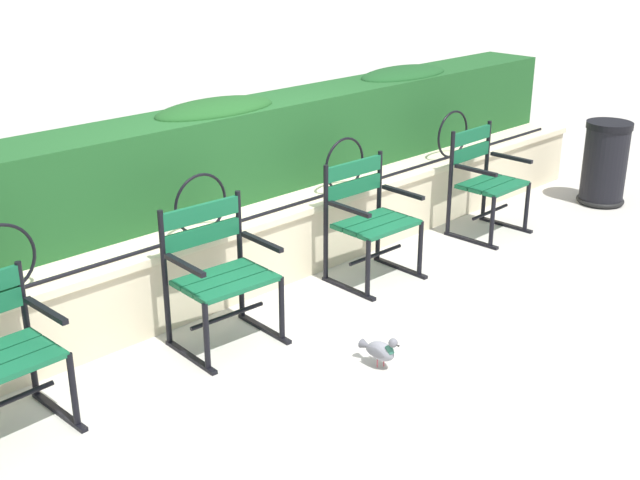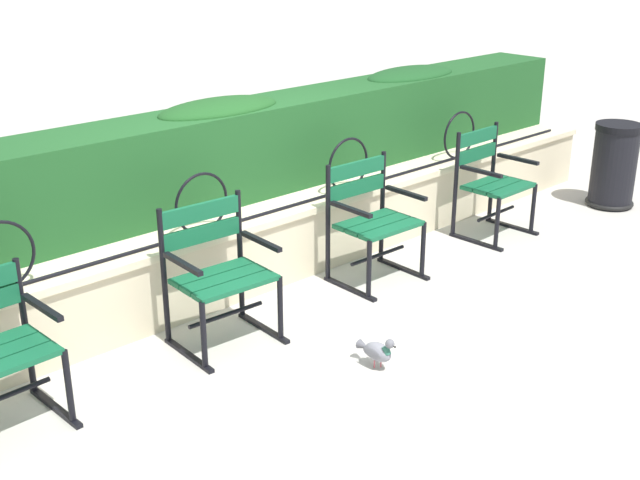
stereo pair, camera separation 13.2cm
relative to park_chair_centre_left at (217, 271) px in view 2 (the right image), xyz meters
The scene contains 9 objects.
ground_plane 0.88m from the park_chair_centre_left, 22.23° to the right, with size 60.00×60.00×0.00m, color #BCB7AD.
stone_wall 0.88m from the park_chair_centre_left, 36.45° to the left, with size 7.96×0.41×0.55m.
iron_arch_fence 0.58m from the park_chair_centre_left, 55.22° to the left, with size 7.41×0.02×0.42m.
hedge_row 1.24m from the park_chair_centre_left, 55.34° to the left, with size 7.80×0.55×0.79m.
park_chair_centre_left is the anchor object (origin of this frame).
park_chair_centre_right 1.41m from the park_chair_centre_left, ahead, with size 0.61×0.54×0.89m.
park_chair_rightmost 2.81m from the park_chair_centre_left, ahead, with size 0.58×0.53×0.90m.
pigeon_near_chairs 1.11m from the park_chair_centre_left, 63.34° to the right, with size 0.11×0.29×0.22m.
trash_bin 4.28m from the park_chair_centre_left, ahead, with size 0.44×0.44×0.78m.
Camera 2 is at (-3.39, -3.56, 2.49)m, focal length 45.96 mm.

